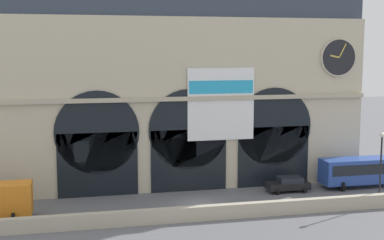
# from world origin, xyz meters

# --- Properties ---
(ground_plane) EXTENTS (200.00, 200.00, 0.00)m
(ground_plane) POSITION_xyz_m (0.00, 0.00, 0.00)
(ground_plane) COLOR slate
(quay_parapet_wall) EXTENTS (90.00, 0.70, 1.26)m
(quay_parapet_wall) POSITION_xyz_m (0.00, -4.51, 0.63)
(quay_parapet_wall) COLOR #B2A891
(quay_parapet_wall) RESTS_ON ground
(station_building) EXTENTS (38.84, 4.86, 21.46)m
(station_building) POSITION_xyz_m (0.03, 7.22, 10.42)
(station_building) COLOR beige
(station_building) RESTS_ON ground
(car_mideast) EXTENTS (4.40, 2.22, 1.55)m
(car_mideast) POSITION_xyz_m (9.95, 2.43, 0.80)
(car_mideast) COLOR black
(car_mideast) RESTS_ON ground
(bus_east) EXTENTS (11.00, 3.25, 3.10)m
(bus_east) POSITION_xyz_m (19.36, 2.52, 1.78)
(bus_east) COLOR #28479E
(bus_east) RESTS_ON ground
(street_lamp_quayside) EXTENTS (0.44, 0.44, 6.90)m
(street_lamp_quayside) POSITION_xyz_m (16.54, -3.71, 4.41)
(street_lamp_quayside) COLOR black
(street_lamp_quayside) RESTS_ON ground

